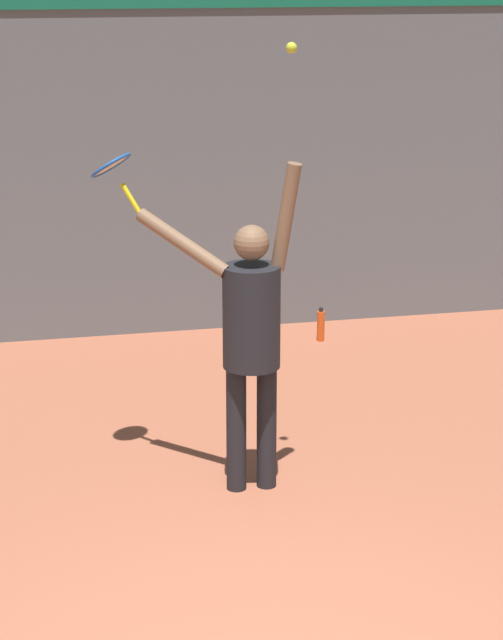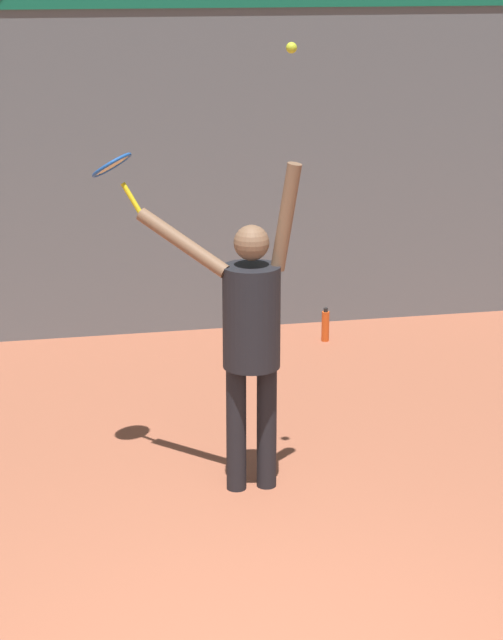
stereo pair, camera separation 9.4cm
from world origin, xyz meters
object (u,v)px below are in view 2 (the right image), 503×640
tennis_ball (291,48)px  water_bottle (325,326)px  tennis_player (250,328)px  tennis_racket (114,168)px

tennis_ball → water_bottle: bearing=70.3°
tennis_player → tennis_ball: 1.75m
tennis_racket → tennis_ball: bearing=-27.7°
tennis_racket → tennis_ball: tennis_ball is taller
tennis_racket → water_bottle: (2.06, 2.37, -1.92)m
tennis_player → water_bottle: bearing=65.9°
tennis_racket → water_bottle: size_ratio=1.27×
tennis_racket → water_bottle: tennis_racket is taller
tennis_ball → tennis_racket: bearing=152.3°
tennis_racket → tennis_ball: size_ratio=6.03×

